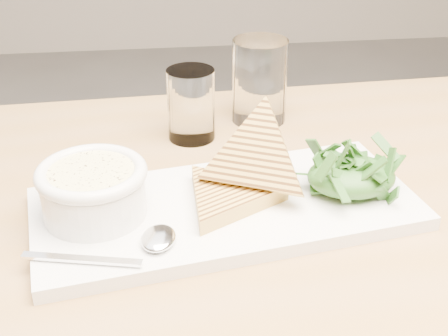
{
  "coord_description": "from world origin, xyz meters",
  "views": [
    {
      "loc": [
        -0.11,
        -0.43,
        1.12
      ],
      "look_at": [
        -0.03,
        0.19,
        0.78
      ],
      "focal_mm": 50.0,
      "sensor_mm": 36.0,
      "label": 1
    }
  ],
  "objects": [
    {
      "name": "platter",
      "position": [
        -0.03,
        0.17,
        0.73
      ],
      "size": [
        0.46,
        0.26,
        0.02
      ],
      "primitive_type": "cube",
      "rotation": [
        0.0,
        0.0,
        0.17
      ],
      "color": "silver",
      "rests_on": "table_top"
    },
    {
      "name": "glass_far",
      "position": [
        0.05,
        0.42,
        0.79
      ],
      "size": [
        0.08,
        0.08,
        0.12
      ],
      "primitive_type": "cylinder",
      "color": "white",
      "rests_on": "table_top"
    },
    {
      "name": "table_top",
      "position": [
        -0.03,
        0.17,
        0.71
      ],
      "size": [
        1.12,
        0.77,
        0.04
      ],
      "primitive_type": "cube",
      "rotation": [
        0.0,
        0.0,
        0.05
      ],
      "color": "olive",
      "rests_on": "ground"
    },
    {
      "name": "arugula_pile",
      "position": [
        0.11,
        0.17,
        0.77
      ],
      "size": [
        0.11,
        0.1,
        0.05
      ],
      "primitive_type": null,
      "color": "#3C6C28",
      "rests_on": "platter"
    },
    {
      "name": "bowl_rim",
      "position": [
        -0.18,
        0.16,
        0.79
      ],
      "size": [
        0.12,
        0.12,
        0.01
      ],
      "primitive_type": "torus",
      "color": "silver",
      "rests_on": "soup_bowl"
    },
    {
      "name": "sandwich_lean",
      "position": [
        0.0,
        0.18,
        0.79
      ],
      "size": [
        0.19,
        0.2,
        0.16
      ],
      "primitive_type": null,
      "rotation": [
        0.89,
        0.0,
        -0.44
      ],
      "color": "#BA9040",
      "rests_on": "sandwich_flat"
    },
    {
      "name": "glass_near",
      "position": [
        -0.06,
        0.37,
        0.78
      ],
      "size": [
        0.07,
        0.07,
        0.1
      ],
      "primitive_type": "cylinder",
      "color": "white",
      "rests_on": "table_top"
    },
    {
      "name": "sandwich_flat",
      "position": [
        -0.03,
        0.17,
        0.75
      ],
      "size": [
        0.19,
        0.19,
        0.02
      ],
      "primitive_type": null,
      "rotation": [
        0.0,
        0.0,
        0.51
      ],
      "color": "#BA9040",
      "rests_on": "platter"
    },
    {
      "name": "spoon_bowl",
      "position": [
        -0.11,
        0.1,
        0.75
      ],
      "size": [
        0.05,
        0.06,
        0.01
      ],
      "primitive_type": "ellipsoid",
      "rotation": [
        0.0,
        0.0,
        -0.23
      ],
      "color": "silver",
      "rests_on": "platter"
    },
    {
      "name": "spoon_handle",
      "position": [
        -0.19,
        0.08,
        0.75
      ],
      "size": [
        0.12,
        0.04,
        0.0
      ],
      "primitive_type": "cube",
      "rotation": [
        0.0,
        0.0,
        -0.23
      ],
      "color": "silver",
      "rests_on": "platter"
    },
    {
      "name": "soup_bowl",
      "position": [
        -0.18,
        0.16,
        0.76
      ],
      "size": [
        0.11,
        0.11,
        0.04
      ],
      "primitive_type": "cylinder",
      "color": "silver",
      "rests_on": "platter"
    },
    {
      "name": "salad_base",
      "position": [
        0.11,
        0.17,
        0.76
      ],
      "size": [
        0.1,
        0.08,
        0.04
      ],
      "primitive_type": "ellipsoid",
      "color": "#123A10",
      "rests_on": "platter"
    },
    {
      "name": "soup",
      "position": [
        -0.18,
        0.16,
        0.79
      ],
      "size": [
        0.1,
        0.1,
        0.01
      ],
      "primitive_type": "cylinder",
      "color": "beige",
      "rests_on": "soup_bowl"
    }
  ]
}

